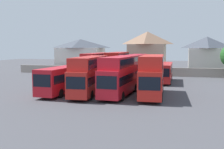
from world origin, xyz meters
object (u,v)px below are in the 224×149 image
object	(u,v)px
bus_1	(65,78)
bus_8	(164,71)
bus_3	(120,74)
house_terrace_right	(207,55)
bus_5	(98,65)
house_terrace_centre	(147,52)
house_terrace_left	(81,55)
bus_2	(90,73)
bus_6	(117,65)
bus_7	(136,66)
bus_4	(152,73)

from	to	relation	value
bus_1	bus_8	world-z (taller)	bus_1
bus_3	house_terrace_right	xyz separation A→B (m)	(12.61, 30.72, 1.47)
bus_5	house_terrace_centre	xyz separation A→B (m)	(6.94, 15.77, 2.09)
house_terrace_centre	house_terrace_right	distance (m)	13.13
house_terrace_left	house_terrace_centre	bearing A→B (deg)	0.10
house_terrace_left	bus_2	bearing A→B (deg)	-66.82
bus_5	bus_6	bearing A→B (deg)	95.80
bus_8	house_terrace_left	xyz separation A→B (m)	(-21.37, 15.68, 2.19)
bus_5	bus_7	xyz separation A→B (m)	(6.84, 0.56, -0.13)
bus_2	bus_7	world-z (taller)	bus_2
bus_4	bus_3	bearing A→B (deg)	-86.99
bus_5	bus_8	size ratio (longest dim) A/B	1.14
bus_7	bus_8	bearing A→B (deg)	86.40
bus_6	house_terrace_right	xyz separation A→B (m)	(16.46, 16.23, 1.37)
house_terrace_left	house_terrace_centre	world-z (taller)	house_terrace_centre
bus_6	house_terrace_left	world-z (taller)	house_terrace_left
bus_1	house_terrace_right	size ratio (longest dim) A/B	1.41
bus_1	bus_6	size ratio (longest dim) A/B	1.16
bus_6	bus_7	xyz separation A→B (m)	(3.26, 0.39, -0.21)
bus_1	house_terrace_centre	size ratio (longest dim) A/B	1.22
bus_6	house_terrace_centre	xyz separation A→B (m)	(3.37, 15.60, 2.01)
bus_2	bus_7	size ratio (longest dim) A/B	1.07
bus_1	bus_8	xyz separation A→B (m)	(12.01, 14.20, -0.13)
bus_4	house_terrace_left	size ratio (longest dim) A/B	0.98
bus_2	house_terrace_centre	distance (m)	30.47
bus_2	bus_4	world-z (taller)	bus_4
bus_2	bus_1	bearing A→B (deg)	-98.23
bus_4	house_terrace_left	xyz separation A→B (m)	(-20.84, 29.63, 1.21)
bus_3	bus_5	size ratio (longest dim) A/B	0.90
bus_1	house_terrace_right	distance (m)	36.64
bus_7	house_terrace_right	bearing A→B (deg)	142.20
bus_7	house_terrace_left	xyz separation A→B (m)	(-16.29, 15.18, 1.39)
bus_6	house_terrace_left	distance (m)	20.33
house_terrace_left	bus_8	bearing A→B (deg)	-36.26
bus_7	bus_8	size ratio (longest dim) A/B	1.03
bus_3	house_terrace_centre	xyz separation A→B (m)	(-0.49, 30.09, 2.12)
bus_1	bus_4	world-z (taller)	bus_4
bus_8	bus_4	bearing A→B (deg)	-2.82
bus_4	house_terrace_left	world-z (taller)	house_terrace_left
house_terrace_centre	bus_2	bearing A→B (deg)	-96.57
bus_4	house_terrace_centre	distance (m)	30.06
bus_7	house_terrace_left	world-z (taller)	house_terrace_left
bus_5	bus_8	xyz separation A→B (m)	(11.92, 0.06, -0.93)
bus_2	house_terrace_left	bearing A→B (deg)	-160.50
bus_5	house_terrace_centre	distance (m)	17.35
house_terrace_right	bus_7	bearing A→B (deg)	-129.80
bus_2	house_terrace_right	distance (m)	35.03
bus_8	house_terrace_left	world-z (taller)	house_terrace_left
bus_3	bus_6	distance (m)	15.00
bus_3	bus_7	world-z (taller)	bus_3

